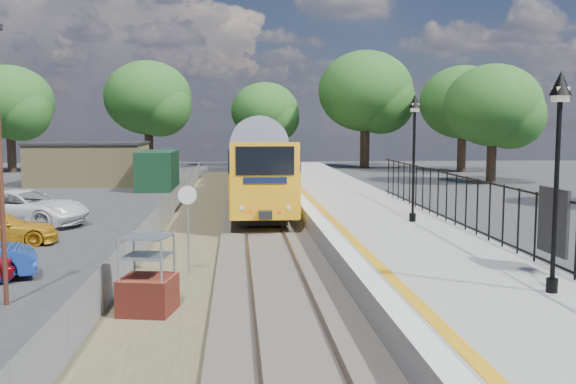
{
  "coord_description": "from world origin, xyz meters",
  "views": [
    {
      "loc": [
        -1.09,
        -16.68,
        4.41
      ],
      "look_at": [
        0.75,
        6.15,
        2.0
      ],
      "focal_mm": 40.0,
      "sensor_mm": 36.0,
      "label": 1
    }
  ],
  "objects": [
    {
      "name": "tree_line",
      "position": [
        1.4,
        42.0,
        6.61
      ],
      "size": [
        56.8,
        43.8,
        11.88
      ],
      "color": "#332319",
      "rests_on": "ground"
    },
    {
      "name": "victorian_lamp_south",
      "position": [
        5.5,
        -4.0,
        4.3
      ],
      "size": [
        0.44,
        0.44,
        4.6
      ],
      "color": "black",
      "rests_on": "platform"
    },
    {
      "name": "brick_plinth",
      "position": [
        -3.16,
        -1.93,
        0.91
      ],
      "size": [
        1.38,
        1.38,
        1.9
      ],
      "rotation": [
        0.0,
        0.0,
        -0.19
      ],
      "color": "maroon",
      "rests_on": "ground"
    },
    {
      "name": "victorian_lamp_north",
      "position": [
        5.3,
        6.0,
        4.3
      ],
      "size": [
        0.44,
        0.44,
        4.6
      ],
      "color": "black",
      "rests_on": "platform"
    },
    {
      "name": "car_white",
      "position": [
        -10.37,
        11.84,
        0.79
      ],
      "size": [
        6.18,
        4.03,
        1.58
      ],
      "primitive_type": "imported",
      "rotation": [
        0.0,
        0.0,
        1.3
      ],
      "color": "white",
      "rests_on": "ground"
    },
    {
      "name": "ground",
      "position": [
        0.0,
        0.0,
        0.0
      ],
      "size": [
        120.0,
        120.0,
        0.0
      ],
      "primitive_type": "plane",
      "color": "#2D2D30",
      "rests_on": "ground"
    },
    {
      "name": "platform",
      "position": [
        4.2,
        8.0,
        0.45
      ],
      "size": [
        5.0,
        70.0,
        0.9
      ],
      "primitive_type": "cube",
      "color": "gray",
      "rests_on": "ground"
    },
    {
      "name": "palisade_fence",
      "position": [
        6.55,
        2.24,
        1.84
      ],
      "size": [
        0.12,
        26.0,
        2.0
      ],
      "color": "black",
      "rests_on": "platform"
    },
    {
      "name": "speed_sign",
      "position": [
        -2.5,
        1.77,
        1.8
      ],
      "size": [
        0.54,
        0.11,
        2.67
      ],
      "rotation": [
        0.0,
        0.0,
        -0.05
      ],
      "color": "#999EA3",
      "rests_on": "ground"
    },
    {
      "name": "train",
      "position": [
        0.0,
        28.23,
        2.34
      ],
      "size": [
        2.82,
        40.83,
        3.51
      ],
      "color": "#F8AA16",
      "rests_on": "ground"
    },
    {
      "name": "outbuilding",
      "position": [
        -10.91,
        31.21,
        1.52
      ],
      "size": [
        10.8,
        10.1,
        3.12
      ],
      "color": "#9F915A",
      "rests_on": "ground"
    },
    {
      "name": "wire_fence",
      "position": [
        -4.2,
        12.0,
        0.6
      ],
      "size": [
        0.06,
        52.0,
        1.2
      ],
      "color": "#999EA3",
      "rests_on": "ground"
    },
    {
      "name": "platform_edge",
      "position": [
        2.14,
        8.0,
        0.9
      ],
      "size": [
        0.9,
        70.0,
        0.01
      ],
      "color": "silver",
      "rests_on": "platform"
    },
    {
      "name": "track_bed",
      "position": [
        -0.47,
        9.67,
        0.09
      ],
      "size": [
        5.9,
        80.0,
        0.29
      ],
      "color": "#473F38",
      "rests_on": "ground"
    }
  ]
}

